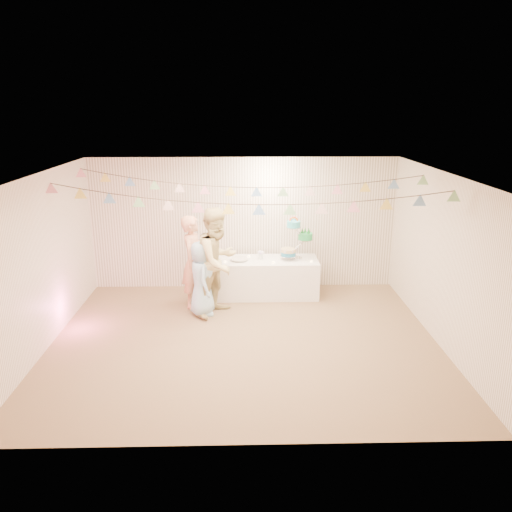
{
  "coord_description": "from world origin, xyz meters",
  "views": [
    {
      "loc": [
        -0.0,
        -7.1,
        3.55
      ],
      "look_at": [
        0.2,
        0.8,
        1.15
      ],
      "focal_mm": 35.0,
      "sensor_mm": 36.0,
      "label": 1
    }
  ],
  "objects_px": {
    "person_adult_a": "(194,262)",
    "person_adult_b": "(218,262)",
    "table": "(267,277)",
    "cake_stand": "(296,238)",
    "person_child": "(202,278)"
  },
  "relations": [
    {
      "from": "cake_stand",
      "to": "person_child",
      "type": "distance_m",
      "value": 2.02
    },
    {
      "from": "person_adult_a",
      "to": "table",
      "type": "bearing_deg",
      "value": -56.67
    },
    {
      "from": "person_adult_a",
      "to": "person_adult_b",
      "type": "relative_size",
      "value": 0.89
    },
    {
      "from": "table",
      "to": "cake_stand",
      "type": "bearing_deg",
      "value": 5.19
    },
    {
      "from": "table",
      "to": "person_child",
      "type": "bearing_deg",
      "value": -143.23
    },
    {
      "from": "person_adult_a",
      "to": "person_child",
      "type": "distance_m",
      "value": 0.46
    },
    {
      "from": "person_adult_a",
      "to": "person_adult_b",
      "type": "height_order",
      "value": "person_adult_b"
    },
    {
      "from": "cake_stand",
      "to": "person_child",
      "type": "height_order",
      "value": "cake_stand"
    },
    {
      "from": "table",
      "to": "person_adult_b",
      "type": "distance_m",
      "value": 1.37
    },
    {
      "from": "person_adult_a",
      "to": "person_adult_b",
      "type": "bearing_deg",
      "value": -113.92
    },
    {
      "from": "person_child",
      "to": "person_adult_a",
      "type": "bearing_deg",
      "value": 13.06
    },
    {
      "from": "cake_stand",
      "to": "person_adult_b",
      "type": "distance_m",
      "value": 1.71
    },
    {
      "from": "cake_stand",
      "to": "person_adult_a",
      "type": "bearing_deg",
      "value": -163.98
    },
    {
      "from": "cake_stand",
      "to": "table",
      "type": "bearing_deg",
      "value": -174.81
    },
    {
      "from": "cake_stand",
      "to": "person_adult_a",
      "type": "relative_size",
      "value": 0.45
    }
  ]
}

